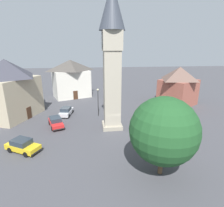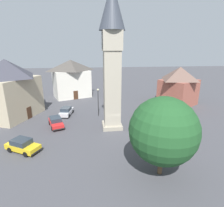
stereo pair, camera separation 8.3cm
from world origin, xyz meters
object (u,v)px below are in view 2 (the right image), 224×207
at_px(pedestrian, 136,113).
at_px(tree, 163,131).
at_px(road_sign, 118,105).
at_px(car_black_far, 66,111).
at_px(lamp_post, 98,98).
at_px(car_red_corner, 154,118).
at_px(building_shop_left, 71,78).
at_px(car_white_side, 56,122).
at_px(car_blue_kerb, 174,133).
at_px(car_silver_kerb, 23,145).
at_px(clock_tower, 112,48).
at_px(building_corner_back, 9,88).
at_px(building_terrace_right, 179,86).

height_order(pedestrian, tree, tree).
relative_size(tree, road_sign, 2.74).
distance_m(car_black_far, lamp_post, 6.46).
distance_m(car_red_corner, road_sign, 6.92).
distance_m(tree, lamp_post, 17.50).
distance_m(building_shop_left, lamp_post, 15.97).
bearing_deg(building_shop_left, car_white_side, -2.93).
distance_m(car_black_far, building_shop_left, 14.34).
height_order(car_blue_kerb, car_silver_kerb, same).
height_order(car_blue_kerb, tree, tree).
relative_size(car_black_far, pedestrian, 2.58).
bearing_deg(clock_tower, car_white_side, -98.90).
height_order(car_silver_kerb, car_black_far, same).
bearing_deg(pedestrian, tree, -5.46).
bearing_deg(road_sign, pedestrian, 50.76).
xyz_separation_m(tree, building_corner_back, (-18.13, -20.37, 0.66)).
bearing_deg(building_shop_left, road_sign, 32.52).
height_order(car_black_far, pedestrian, pedestrian).
relative_size(car_white_side, lamp_post, 0.89).
relative_size(pedestrian, building_terrace_right, 0.17).
bearing_deg(car_red_corner, building_corner_back, -103.37).
xyz_separation_m(car_silver_kerb, tree, (5.85, 14.61, 3.76)).
relative_size(building_shop_left, road_sign, 3.74).
xyz_separation_m(clock_tower, car_white_side, (-1.36, -8.69, -11.08)).
relative_size(car_silver_kerb, road_sign, 1.58).
bearing_deg(building_shop_left, car_red_corner, 37.90).
xyz_separation_m(car_silver_kerb, building_shop_left, (-25.63, 3.62, 3.97)).
bearing_deg(car_blue_kerb, tree, -34.91).
bearing_deg(car_red_corner, tree, -17.53).
bearing_deg(building_corner_back, tree, 48.34).
bearing_deg(car_red_corner, car_white_side, -91.19).
relative_size(car_white_side, tree, 0.58).
distance_m(building_shop_left, building_terrace_right, 25.46).
height_order(tree, lamp_post, tree).
xyz_separation_m(car_white_side, tree, (12.69, 11.95, 3.76)).
bearing_deg(pedestrian, building_corner_back, -100.13).
distance_m(car_white_side, building_shop_left, 19.23).
relative_size(car_red_corner, pedestrian, 2.51).
bearing_deg(car_blue_kerb, clock_tower, -119.91).
bearing_deg(lamp_post, building_terrace_right, 105.63).
xyz_separation_m(building_corner_back, lamp_post, (1.42, 15.29, -1.82)).
height_order(car_blue_kerb, car_red_corner, same).
relative_size(car_blue_kerb, car_white_side, 0.95).
height_order(pedestrian, building_shop_left, building_shop_left).
xyz_separation_m(car_black_far, building_shop_left, (-13.78, -0.07, 3.97)).
height_order(car_black_far, road_sign, road_sign).
xyz_separation_m(tree, building_shop_left, (-31.48, -10.98, 0.21)).
distance_m(building_terrace_right, building_corner_back, 33.06).
distance_m(car_silver_kerb, car_red_corner, 19.62).
distance_m(car_black_far, building_corner_back, 10.45).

